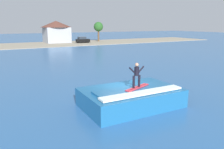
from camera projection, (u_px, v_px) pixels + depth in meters
ground_plane at (122, 101)px, 16.26m from camera, size 260.00×260.00×0.00m
wave_crest at (131, 97)px, 15.20m from camera, size 6.55×4.16×1.38m
surfboard at (137, 87)px, 14.81m from camera, size 2.26×1.17×0.06m
surfer at (137, 74)px, 14.53m from camera, size 1.19×0.32×1.65m
shoreline_bank at (26, 45)px, 58.65m from camera, size 120.00×17.25×0.10m
car_far_shore at (83, 40)px, 65.34m from camera, size 3.85×2.31×1.86m
house_gabled_white at (56, 31)px, 66.50m from camera, size 9.25×9.25×6.47m
tree_tall_bare at (61, 30)px, 68.24m from camera, size 2.05×2.05×4.77m
tree_short_bushy at (98, 27)px, 70.09m from camera, size 2.95×2.95×6.19m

